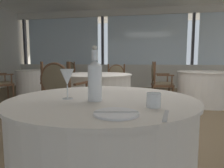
{
  "coord_description": "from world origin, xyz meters",
  "views": [
    {
      "loc": [
        0.12,
        -3.21,
        0.98
      ],
      "look_at": [
        -0.17,
        -1.64,
        0.8
      ],
      "focal_mm": 32.25,
      "sensor_mm": 36.0,
      "label": 1
    }
  ],
  "objects_px": {
    "water_tumbler": "(154,100)",
    "dining_chair_2_0": "(68,75)",
    "dining_chair_0_0": "(158,79)",
    "dining_chair_1_1": "(115,81)",
    "dining_chair_1_0": "(61,92)",
    "side_plate": "(116,113)",
    "wine_glass": "(67,78)",
    "water_bottle": "(95,79)"
  },
  "relations": [
    {
      "from": "dining_chair_1_0",
      "to": "dining_chair_2_0",
      "type": "xyz_separation_m",
      "value": [
        -1.24,
        3.17,
        -0.01
      ]
    },
    {
      "from": "side_plate",
      "to": "water_tumbler",
      "type": "relative_size",
      "value": 2.73
    },
    {
      "from": "water_bottle",
      "to": "dining_chair_1_0",
      "type": "relative_size",
      "value": 0.33
    },
    {
      "from": "side_plate",
      "to": "dining_chair_0_0",
      "type": "height_order",
      "value": "dining_chair_0_0"
    },
    {
      "from": "wine_glass",
      "to": "side_plate",
      "type": "bearing_deg",
      "value": -41.1
    },
    {
      "from": "dining_chair_0_0",
      "to": "dining_chair_2_0",
      "type": "height_order",
      "value": "dining_chair_0_0"
    },
    {
      "from": "water_bottle",
      "to": "side_plate",
      "type": "bearing_deg",
      "value": -58.76
    },
    {
      "from": "dining_chair_0_0",
      "to": "wine_glass",
      "type": "bearing_deg",
      "value": -107.05
    },
    {
      "from": "side_plate",
      "to": "water_tumbler",
      "type": "xyz_separation_m",
      "value": [
        0.16,
        0.18,
        0.03
      ]
    },
    {
      "from": "dining_chair_0_0",
      "to": "dining_chair_1_1",
      "type": "height_order",
      "value": "dining_chair_0_0"
    },
    {
      "from": "dining_chair_0_0",
      "to": "dining_chair_1_0",
      "type": "distance_m",
      "value": 2.65
    },
    {
      "from": "dining_chair_0_0",
      "to": "dining_chair_2_0",
      "type": "bearing_deg",
      "value": 155.33
    },
    {
      "from": "side_plate",
      "to": "water_bottle",
      "type": "height_order",
      "value": "water_bottle"
    },
    {
      "from": "water_tumbler",
      "to": "dining_chair_2_0",
      "type": "xyz_separation_m",
      "value": [
        -2.4,
        4.6,
        -0.23
      ]
    },
    {
      "from": "dining_chair_1_0",
      "to": "dining_chair_2_0",
      "type": "relative_size",
      "value": 1.01
    },
    {
      "from": "wine_glass",
      "to": "dining_chair_2_0",
      "type": "relative_size",
      "value": 0.19
    },
    {
      "from": "side_plate",
      "to": "dining_chair_0_0",
      "type": "bearing_deg",
      "value": 84.7
    },
    {
      "from": "water_tumbler",
      "to": "dining_chair_1_0",
      "type": "xyz_separation_m",
      "value": [
        -1.16,
        1.42,
        -0.21
      ]
    },
    {
      "from": "side_plate",
      "to": "dining_chair_1_0",
      "type": "height_order",
      "value": "dining_chair_1_0"
    },
    {
      "from": "side_plate",
      "to": "water_bottle",
      "type": "relative_size",
      "value": 0.62
    },
    {
      "from": "dining_chair_0_0",
      "to": "side_plate",
      "type": "bearing_deg",
      "value": -101.0
    },
    {
      "from": "wine_glass",
      "to": "dining_chair_0_0",
      "type": "height_order",
      "value": "dining_chair_0_0"
    },
    {
      "from": "dining_chair_1_1",
      "to": "dining_chair_2_0",
      "type": "xyz_separation_m",
      "value": [
        -1.59,
        1.02,
        0.03
      ]
    },
    {
      "from": "dining_chair_0_0",
      "to": "dining_chair_2_0",
      "type": "distance_m",
      "value": 2.74
    },
    {
      "from": "wine_glass",
      "to": "water_tumbler",
      "type": "relative_size",
      "value": 2.52
    },
    {
      "from": "wine_glass",
      "to": "dining_chair_0_0",
      "type": "distance_m",
      "value": 3.66
    },
    {
      "from": "water_bottle",
      "to": "dining_chair_2_0",
      "type": "xyz_separation_m",
      "value": [
        -2.06,
        4.49,
        -0.32
      ]
    },
    {
      "from": "water_tumbler",
      "to": "side_plate",
      "type": "bearing_deg",
      "value": -133.05
    },
    {
      "from": "side_plate",
      "to": "dining_chair_0_0",
      "type": "relative_size",
      "value": 0.21
    },
    {
      "from": "side_plate",
      "to": "wine_glass",
      "type": "xyz_separation_m",
      "value": [
        -0.36,
        0.31,
        0.13
      ]
    },
    {
      "from": "dining_chair_1_0",
      "to": "dining_chair_0_0",
      "type": "bearing_deg",
      "value": -21.37
    },
    {
      "from": "side_plate",
      "to": "dining_chair_1_1",
      "type": "height_order",
      "value": "dining_chair_1_1"
    },
    {
      "from": "side_plate",
      "to": "wine_glass",
      "type": "height_order",
      "value": "wine_glass"
    },
    {
      "from": "water_bottle",
      "to": "wine_glass",
      "type": "distance_m",
      "value": 0.19
    },
    {
      "from": "dining_chair_0_0",
      "to": "dining_chair_1_1",
      "type": "relative_size",
      "value": 1.06
    },
    {
      "from": "dining_chair_2_0",
      "to": "water_tumbler",
      "type": "bearing_deg",
      "value": 63.54
    },
    {
      "from": "water_tumbler",
      "to": "dining_chair_2_0",
      "type": "bearing_deg",
      "value": 117.54
    },
    {
      "from": "wine_glass",
      "to": "dining_chair_1_1",
      "type": "xyz_separation_m",
      "value": [
        -0.28,
        3.44,
        -0.35
      ]
    },
    {
      "from": "water_bottle",
      "to": "wine_glass",
      "type": "height_order",
      "value": "water_bottle"
    },
    {
      "from": "dining_chair_2_0",
      "to": "dining_chair_0_0",
      "type": "bearing_deg",
      "value": 107.03
    },
    {
      "from": "dining_chair_1_1",
      "to": "dining_chair_2_0",
      "type": "bearing_deg",
      "value": -113.37
    },
    {
      "from": "water_tumbler",
      "to": "wine_glass",
      "type": "bearing_deg",
      "value": 165.48
    }
  ]
}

